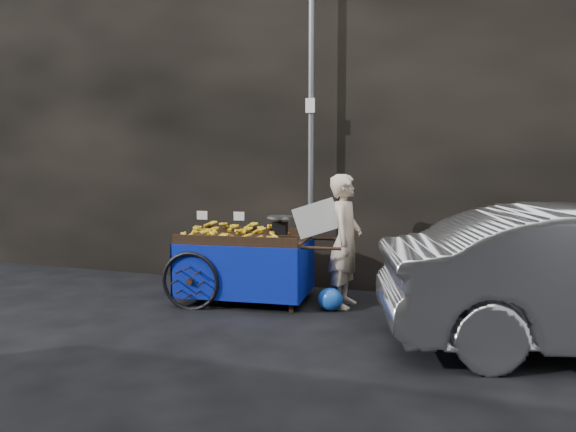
% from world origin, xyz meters
% --- Properties ---
extents(ground, '(80.00, 80.00, 0.00)m').
position_xyz_m(ground, '(0.00, 0.00, 0.00)').
color(ground, black).
rests_on(ground, ground).
extents(building_wall, '(13.50, 2.00, 5.00)m').
position_xyz_m(building_wall, '(0.39, 2.60, 2.50)').
color(building_wall, black).
rests_on(building_wall, ground).
extents(street_pole, '(0.12, 0.10, 4.00)m').
position_xyz_m(street_pole, '(0.30, 1.30, 2.01)').
color(street_pole, slate).
rests_on(street_pole, ground).
extents(banana_cart, '(2.17, 1.19, 1.13)m').
position_xyz_m(banana_cart, '(-0.36, 0.59, 0.70)').
color(banana_cart, black).
rests_on(banana_cart, ground).
extents(vendor, '(0.79, 0.57, 1.56)m').
position_xyz_m(vendor, '(0.89, 0.76, 0.78)').
color(vendor, beige).
rests_on(vendor, ground).
extents(plastic_bag, '(0.29, 0.23, 0.26)m').
position_xyz_m(plastic_bag, '(0.78, 0.51, 0.13)').
color(plastic_bag, blue).
rests_on(plastic_bag, ground).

